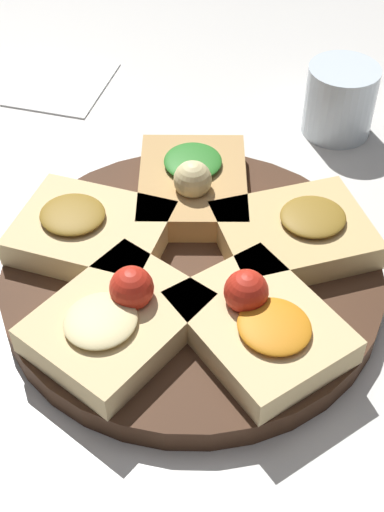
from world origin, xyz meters
The scene contains 9 objects.
ground_plane centered at (0.00, 0.00, 0.00)m, with size 3.00×3.00×0.00m, color silver.
serving_board centered at (0.00, 0.00, 0.01)m, with size 0.36×0.36×0.03m, color #422819.
focaccia_slice_0 centered at (-0.02, 0.10, 0.04)m, with size 0.14×0.16×0.04m.
focaccia_slice_1 centered at (-0.10, 0.01, 0.04)m, with size 0.15×0.12×0.06m.
focaccia_slice_2 centered at (-0.04, -0.09, 0.04)m, with size 0.15×0.17×0.04m.
focaccia_slice_3 centered at (0.07, -0.07, 0.04)m, with size 0.18×0.17×0.06m.
focaccia_slice_4 centered at (0.09, 0.05, 0.04)m, with size 0.17×0.16×0.06m.
water_glass centered at (-0.24, 0.19, 0.04)m, with size 0.08×0.08×0.08m, color silver.
napkin_stack centered at (-0.37, -0.14, 0.00)m, with size 0.13×0.11×0.00m, color white.
Camera 1 is at (0.46, -0.04, 0.51)m, focal length 50.00 mm.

